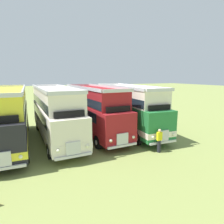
{
  "coord_description": "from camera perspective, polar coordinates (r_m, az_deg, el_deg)",
  "views": [
    {
      "loc": [
        -2.25,
        -16.86,
        5.41
      ],
      "look_at": [
        5.35,
        0.16,
        1.96
      ],
      "focal_mm": 31.41,
      "sensor_mm": 36.0,
      "label": 1
    }
  ],
  "objects": [
    {
      "name": "ground_plane",
      "position": [
        17.84,
        -15.82,
        -7.57
      ],
      "size": [
        200.0,
        200.0,
        0.0
      ],
      "primitive_type": "plane",
      "color": "olive"
    },
    {
      "name": "bus_second_in_row",
      "position": [
        17.33,
        -27.77,
        -0.85
      ],
      "size": [
        2.78,
        11.67,
        4.52
      ],
      "color": "black",
      "rests_on": "ground"
    },
    {
      "name": "bus_third_in_row",
      "position": [
        17.38,
        -16.28,
        -0.03
      ],
      "size": [
        2.92,
        11.45,
        4.52
      ],
      "color": "silver",
      "rests_on": "ground"
    },
    {
      "name": "bus_fourth_in_row",
      "position": [
        18.12,
        -5.27,
        0.75
      ],
      "size": [
        3.0,
        10.58,
        4.52
      ],
      "color": "maroon",
      "rests_on": "ground"
    },
    {
      "name": "bus_fifth_in_row",
      "position": [
        19.51,
        4.51,
        1.47
      ],
      "size": [
        2.94,
        11.7,
        4.52
      ],
      "color": "#237538",
      "rests_on": "ground"
    },
    {
      "name": "marshal_person",
      "position": [
        14.45,
        13.58,
        -8.05
      ],
      "size": [
        0.36,
        0.24,
        1.73
      ],
      "color": "#23232D",
      "rests_on": "ground"
    }
  ]
}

